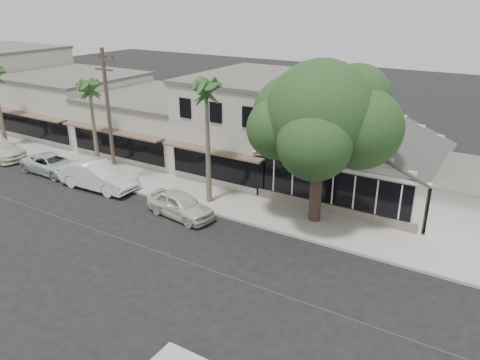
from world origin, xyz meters
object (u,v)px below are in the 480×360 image
Objects in this scene: car_1 at (98,176)px; utility_pole at (109,116)px; car_0 at (180,205)px; car_2 at (53,164)px; shade_tree at (321,118)px.

utility_pole is at bearing -34.95° from car_1.
car_1 is at bearing 93.85° from car_0.
car_1 is (-0.58, -0.92, -3.88)m from utility_pole.
shade_tree is (19.00, 2.85, 5.27)m from car_2.
utility_pole is 13.65m from shade_tree.
car_2 is at bearing 94.02° from car_0.
shade_tree is (14.00, 3.16, 5.05)m from car_1.
shade_tree is at bearing -79.97° from car_1.
utility_pole reaches higher than car_2.
car_0 is at bearing -93.36° from car_2.
car_0 is at bearing -151.65° from shade_tree.
car_1 is at bearing -122.27° from utility_pole.
car_2 is 0.55× the size of shade_tree.
car_2 is (-12.22, 0.81, -0.06)m from car_0.
shade_tree reaches higher than car_1.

